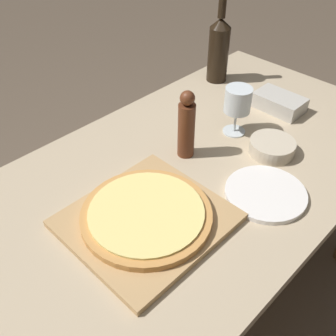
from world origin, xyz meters
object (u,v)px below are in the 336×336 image
Objects in this scene: small_bowl at (272,147)px; pizza at (146,214)px; wine_bottle at (219,48)px; pepper_mill at (186,126)px; wine_glass at (238,102)px.

pizza is at bearing -97.71° from small_bowl.
wine_bottle is at bearing 149.10° from small_bowl.
pepper_mill is 0.27m from small_bowl.
small_bowl is (0.06, 0.45, -0.01)m from pizza.
pepper_mill is (0.23, -0.43, -0.03)m from wine_bottle.
pizza is 2.04× the size of wine_glass.
pepper_mill is 1.56× the size of small_bowl.
wine_bottle is 2.39× the size of small_bowl.
wine_bottle reaches higher than pepper_mill.
small_bowl is at bearing -3.56° from wine_glass.
pizza is at bearing -79.67° from wine_glass.
pepper_mill is at bearing -61.53° from wine_bottle.
pepper_mill reaches higher than pizza.
wine_bottle reaches higher than small_bowl.
pizza is at bearing -63.33° from wine_bottle.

